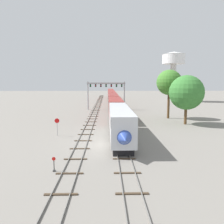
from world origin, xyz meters
TOP-DOWN VIEW (x-y plane):
  - ground_plane at (0.00, 0.00)m, footprint 400.00×400.00m
  - track_main at (2.00, 60.00)m, footprint 2.60×200.00m
  - track_near at (-3.50, 40.00)m, footprint 2.60×160.00m
  - passenger_train at (2.00, 51.40)m, footprint 3.04×115.59m
  - signal_gantry at (-0.25, 40.49)m, footprint 12.10×0.49m
  - water_tower at (29.97, 71.72)m, footprint 10.19×10.19m
  - switch_stand at (-5.10, -9.35)m, footprint 0.36×0.24m
  - stop_sign at (-8.00, 5.32)m, footprint 0.76×0.08m
  - trackside_tree_left at (14.81, 22.86)m, footprint 5.99×5.99m
  - trackside_tree_mid at (16.26, 15.03)m, footprint 7.05×7.05m

SIDE VIEW (x-z plane):
  - ground_plane at x=0.00m, z-range 0.00..0.00m
  - track_main at x=2.00m, z-range -0.01..0.15m
  - track_near at x=-3.50m, z-range -0.01..0.15m
  - switch_stand at x=-5.10m, z-range -0.21..1.25m
  - stop_sign at x=-8.00m, z-range 0.43..3.31m
  - passenger_train at x=2.00m, z-range 0.21..5.01m
  - trackside_tree_mid at x=16.26m, z-range 1.50..11.60m
  - signal_gantry at x=-0.25m, z-range 2.11..11.03m
  - trackside_tree_left at x=14.81m, z-range 2.76..14.36m
  - water_tower at x=29.97m, z-range 6.52..28.82m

